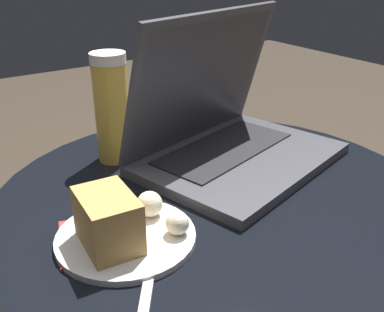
# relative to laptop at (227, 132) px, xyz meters

# --- Properties ---
(table) EXTENTS (0.71, 0.71, 0.53)m
(table) POSITION_rel_laptop_xyz_m (-0.10, -0.09, -0.18)
(table) COLOR #515156
(table) RESTS_ON ground_plane
(napkin) EXTENTS (0.18, 0.15, 0.00)m
(napkin) POSITION_rel_laptop_xyz_m (-0.28, -0.11, -0.05)
(napkin) COLOR #B7332D
(napkin) RESTS_ON table
(laptop) EXTENTS (0.41, 0.34, 0.26)m
(laptop) POSITION_rel_laptop_xyz_m (0.00, 0.00, 0.00)
(laptop) COLOR #47474C
(laptop) RESTS_ON table
(beer_glass) EXTENTS (0.06, 0.06, 0.20)m
(beer_glass) POSITION_rel_laptop_xyz_m (-0.17, 0.12, 0.05)
(beer_glass) COLOR gold
(beer_glass) RESTS_ON table
(snack_plate) EXTENTS (0.19, 0.19, 0.08)m
(snack_plate) POSITION_rel_laptop_xyz_m (-0.28, -0.13, -0.03)
(snack_plate) COLOR silver
(snack_plate) RESTS_ON table
(fork) EXTENTS (0.12, 0.16, 0.00)m
(fork) POSITION_rel_laptop_xyz_m (-0.27, -0.19, -0.05)
(fork) COLOR silver
(fork) RESTS_ON table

